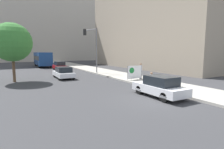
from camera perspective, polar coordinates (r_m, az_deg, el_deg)
name	(u,v)px	position (r m, az deg, el deg)	size (l,w,h in m)	color
ground_plane	(156,99)	(12.45, 14.30, -7.74)	(160.00, 160.00, 0.00)	#38383A
sidewalk_curb	(107,72)	(26.89, -1.59, 0.66)	(4.19, 90.00, 0.16)	#A8A399
building_backdrop_far	(31,2)	(72.07, -24.87, 20.73)	(52.00, 12.00, 41.47)	#BCB2A3
building_backdrop_right	(148,18)	(38.75, 11.81, 17.56)	(10.00, 32.00, 20.39)	gray
seated_protester	(152,78)	(16.32, 12.87, -1.21)	(0.93, 0.77, 1.22)	#474C56
jogger_on_sidewalk	(141,71)	(20.14, 9.35, 1.21)	(0.34, 0.34, 1.79)	#424247
protest_banner	(135,72)	(19.47, 7.42, 0.75)	(1.96, 0.06, 1.55)	slate
traffic_light_pole	(93,44)	(25.46, -6.34, 10.02)	(2.29, 2.06, 6.45)	slate
parked_car_curbside	(160,86)	(12.97, 15.30, -3.78)	(1.79, 4.12, 1.51)	silver
car_on_road_nearest	(63,73)	(22.23, -15.58, 0.62)	(1.82, 4.44, 1.40)	silver
car_on_road_midblock	(60,66)	(32.53, -16.73, 2.71)	(1.72, 4.41, 1.55)	maroon
city_bus_on_road	(42,58)	(41.89, -21.77, 4.89)	(2.62, 10.40, 3.15)	navy
street_tree_near_curb	(12,42)	(21.30, -29.88, 9.10)	(4.04, 4.04, 6.24)	brown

